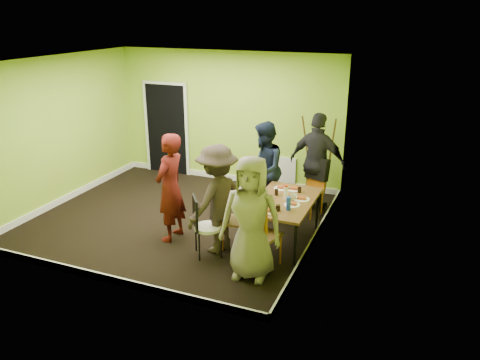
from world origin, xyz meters
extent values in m
plane|color=black|center=(0.00, 0.00, 0.00)|extent=(5.00, 5.00, 0.00)
cube|color=#A4C332|center=(0.00, 2.25, 1.40)|extent=(5.00, 0.04, 2.80)
cube|color=#A4C332|center=(0.00, -2.25, 1.40)|extent=(5.00, 0.04, 2.80)
cube|color=#A4C332|center=(-2.50, 0.00, 1.40)|extent=(0.04, 4.50, 2.80)
cube|color=#A4C332|center=(2.50, 0.00, 1.40)|extent=(0.04, 4.50, 2.80)
cube|color=white|center=(0.00, 0.00, 2.80)|extent=(5.00, 4.50, 0.04)
cube|color=black|center=(-1.50, 2.22, 1.02)|extent=(1.00, 0.05, 2.04)
cube|color=white|center=(1.30, 2.22, 0.40)|extent=(0.50, 0.04, 0.55)
cylinder|color=black|center=(1.63, -0.88, 0.35)|extent=(0.04, 0.04, 0.71)
cylinder|color=black|center=(2.41, -0.88, 0.35)|extent=(0.04, 0.04, 0.71)
cylinder|color=black|center=(1.63, 0.50, 0.35)|extent=(0.04, 0.04, 0.71)
cylinder|color=black|center=(2.41, 0.50, 0.35)|extent=(0.04, 0.04, 0.71)
cube|color=brown|center=(2.02, -0.19, 0.73)|extent=(0.90, 1.50, 0.04)
cylinder|color=orange|center=(1.30, 0.64, 0.21)|extent=(0.02, 0.02, 0.41)
cylinder|color=orange|center=(1.38, 0.34, 0.21)|extent=(0.02, 0.02, 0.41)
cylinder|color=orange|center=(1.60, 0.72, 0.21)|extent=(0.02, 0.02, 0.41)
cylinder|color=orange|center=(1.68, 0.42, 0.21)|extent=(0.02, 0.02, 0.41)
cube|color=brown|center=(1.49, 0.53, 0.41)|extent=(0.45, 0.45, 0.04)
cube|color=orange|center=(1.32, 0.48, 0.66)|extent=(0.12, 0.34, 0.46)
cylinder|color=orange|center=(1.16, -0.47, 0.23)|extent=(0.03, 0.03, 0.46)
cylinder|color=orange|center=(1.23, -0.81, 0.23)|extent=(0.03, 0.03, 0.46)
cylinder|color=orange|center=(1.50, -0.41, 0.23)|extent=(0.03, 0.03, 0.46)
cylinder|color=orange|center=(1.57, -0.75, 0.23)|extent=(0.03, 0.03, 0.46)
cube|color=brown|center=(1.37, -0.61, 0.46)|extent=(0.48, 0.48, 0.04)
cube|color=orange|center=(1.18, -0.65, 0.73)|extent=(0.11, 0.39, 0.51)
cylinder|color=orange|center=(2.35, 1.16, 0.23)|extent=(0.03, 0.03, 0.46)
cylinder|color=orange|center=(2.03, 1.29, 0.23)|extent=(0.03, 0.03, 0.46)
cylinder|color=orange|center=(2.23, 0.84, 0.23)|extent=(0.03, 0.03, 0.46)
cylinder|color=orange|center=(1.90, 0.96, 0.23)|extent=(0.03, 0.03, 0.46)
cube|color=brown|center=(2.13, 1.06, 0.46)|extent=(0.53, 0.53, 0.04)
cube|color=orange|center=(2.20, 1.25, 0.74)|extent=(0.38, 0.17, 0.51)
cylinder|color=orange|center=(1.73, -1.11, 0.25)|extent=(0.03, 0.03, 0.49)
cylinder|color=orange|center=(2.09, -1.21, 0.25)|extent=(0.03, 0.03, 0.49)
cylinder|color=orange|center=(1.83, -0.75, 0.25)|extent=(0.03, 0.03, 0.49)
cylinder|color=orange|center=(2.19, -0.85, 0.25)|extent=(0.03, 0.03, 0.49)
cube|color=brown|center=(1.96, -0.98, 0.49)|extent=(0.54, 0.54, 0.04)
cube|color=orange|center=(1.90, -1.18, 0.79)|extent=(0.41, 0.15, 0.55)
cylinder|color=black|center=(0.84, -0.95, 0.22)|extent=(0.03, 0.03, 0.45)
cylinder|color=black|center=(1.04, -1.22, 0.22)|extent=(0.03, 0.03, 0.45)
cylinder|color=black|center=(1.11, -0.75, 0.22)|extent=(0.03, 0.03, 0.45)
cylinder|color=black|center=(1.31, -1.03, 0.22)|extent=(0.03, 0.03, 0.45)
cylinder|color=white|center=(1.07, -0.99, 0.46)|extent=(0.42, 0.42, 0.05)
cube|color=black|center=(0.92, -1.10, 0.71)|extent=(0.25, 0.32, 0.50)
cylinder|color=brown|center=(1.86, 1.94, 0.84)|extent=(0.24, 0.39, 1.69)
cylinder|color=brown|center=(2.29, 1.94, 0.84)|extent=(0.24, 0.39, 1.69)
cylinder|color=brown|center=(2.08, 1.69, 0.84)|extent=(0.04, 0.38, 1.65)
cube|color=brown|center=(2.08, 1.89, 0.79)|extent=(0.45, 0.04, 0.04)
cylinder|color=white|center=(1.84, 0.27, 0.76)|extent=(0.26, 0.26, 0.01)
cylinder|color=white|center=(1.85, -0.64, 0.76)|extent=(0.27, 0.27, 0.01)
cylinder|color=white|center=(2.04, 0.30, 0.76)|extent=(0.24, 0.24, 0.01)
cylinder|color=white|center=(1.95, -0.71, 0.76)|extent=(0.24, 0.24, 0.01)
cylinder|color=white|center=(2.28, -0.07, 0.76)|extent=(0.26, 0.26, 0.01)
cylinder|color=white|center=(2.20, -0.34, 0.76)|extent=(0.25, 0.25, 0.01)
cylinder|color=white|center=(2.04, -0.14, 0.85)|extent=(0.07, 0.07, 0.21)
cylinder|color=#193DBF|center=(2.20, -0.54, 0.85)|extent=(0.07, 0.07, 0.21)
cylinder|color=orange|center=(1.98, -0.02, 0.79)|extent=(0.04, 0.04, 0.07)
cylinder|color=black|center=(1.85, -0.03, 0.80)|extent=(0.06, 0.06, 0.10)
cylinder|color=black|center=(2.16, 0.22, 0.80)|extent=(0.06, 0.06, 0.09)
cylinder|color=black|center=(2.06, -0.62, 0.80)|extent=(0.07, 0.07, 0.09)
imported|color=white|center=(1.78, -0.43, 0.80)|extent=(0.13, 0.13, 0.10)
imported|color=white|center=(2.15, -0.09, 0.79)|extent=(0.09, 0.09, 0.08)
imported|color=#50100D|center=(0.28, -0.71, 0.89)|extent=(0.45, 0.66, 1.78)
imported|color=black|center=(1.33, 0.81, 0.86)|extent=(0.88, 1.00, 1.72)
imported|color=#302620|center=(1.15, -0.80, 0.86)|extent=(0.99, 1.26, 1.72)
imported|color=#222227|center=(2.18, 1.36, 0.93)|extent=(1.15, 0.63, 1.85)
imported|color=gray|center=(1.89, -1.30, 0.89)|extent=(0.91, 0.63, 1.77)
camera|label=1|loc=(3.94, -6.76, 3.57)|focal=35.00mm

